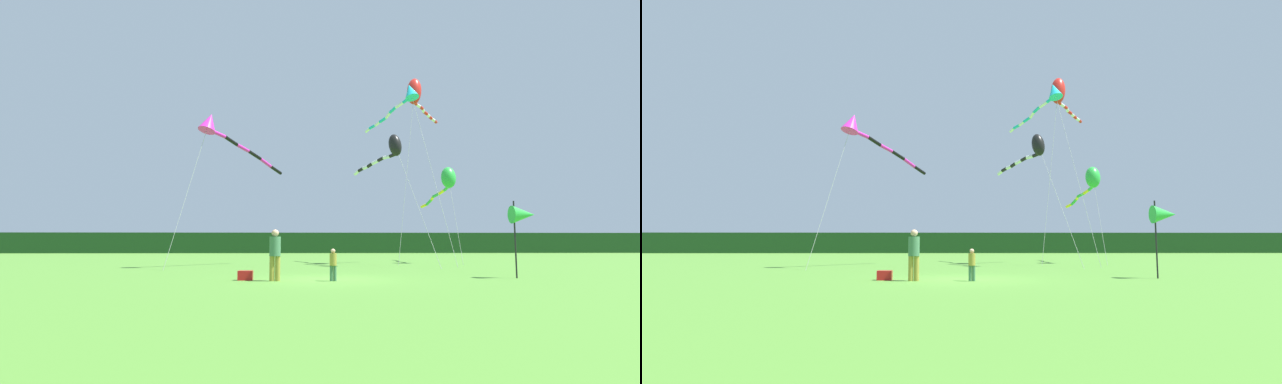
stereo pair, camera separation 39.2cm
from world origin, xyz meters
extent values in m
plane|color=#4C842D|center=(0.00, 0.00, 0.00)|extent=(120.00, 120.00, 0.00)
cube|color=#193D19|center=(0.00, 45.00, 1.33)|extent=(108.00, 3.09, 2.65)
cylinder|color=olive|center=(-1.93, -0.68, 0.44)|extent=(0.18, 0.18, 0.87)
cylinder|color=olive|center=(-1.73, -0.68, 0.44)|extent=(0.18, 0.18, 0.87)
cylinder|color=#3F724C|center=(-1.83, -0.68, 1.21)|extent=(0.40, 0.40, 0.69)
sphere|color=tan|center=(-1.83, -0.68, 1.69)|extent=(0.25, 0.25, 0.25)
cylinder|color=#3F724C|center=(0.17, -0.78, 0.27)|extent=(0.11, 0.11, 0.54)
cylinder|color=#3F724C|center=(0.29, -0.78, 0.27)|extent=(0.11, 0.11, 0.54)
cylinder|color=olive|center=(0.23, -0.78, 0.76)|extent=(0.25, 0.25, 0.43)
sphere|color=tan|center=(0.23, -0.78, 1.05)|extent=(0.16, 0.16, 0.16)
cube|color=red|center=(-2.90, -0.30, 0.17)|extent=(0.53, 0.33, 0.34)
cylinder|color=black|center=(7.30, 0.32, 1.48)|extent=(0.06, 0.06, 2.96)
cone|color=green|center=(7.65, 0.32, 2.42)|extent=(0.90, 0.70, 0.70)
cylinder|color=#B2B2B2|center=(5.57, 11.04, 5.60)|extent=(1.65, 1.92, 11.21)
ellipsoid|color=red|center=(6.38, 11.99, 11.21)|extent=(1.45, 1.47, 1.88)
cylinder|color=red|center=(6.48, 12.13, 10.46)|extent=(0.38, 0.43, 0.26)
cylinder|color=white|center=(6.72, 12.37, 10.38)|extent=(0.44, 0.39, 0.29)
cylinder|color=red|center=(6.98, 12.60, 10.30)|extent=(0.41, 0.41, 0.26)
cylinder|color=white|center=(7.18, 12.87, 10.21)|extent=(0.37, 0.45, 0.31)
cylinder|color=red|center=(7.39, 13.13, 10.10)|extent=(0.45, 0.40, 0.30)
cylinder|color=white|center=(7.64, 13.36, 10.00)|extent=(0.39, 0.43, 0.27)
cylinder|color=red|center=(7.86, 13.62, 9.92)|extent=(0.42, 0.42, 0.28)
cylinder|color=white|center=(8.11, 13.86, 9.83)|extent=(0.43, 0.40, 0.28)
cylinder|color=red|center=(8.34, 14.11, 9.77)|extent=(0.38, 0.42, 0.24)
cylinder|color=#B2B2B2|center=(6.81, 9.72, 5.50)|extent=(1.68, 3.22, 11.00)
cone|color=#1EB7CC|center=(5.98, 11.32, 11.00)|extent=(1.34, 1.45, 1.22)
cylinder|color=#1EB7CC|center=(5.81, 11.60, 10.52)|extent=(0.55, 0.71, 0.37)
cylinder|color=white|center=(5.44, 12.14, 10.34)|extent=(0.59, 0.69, 0.37)
cylinder|color=#1EB7CC|center=(5.10, 12.70, 10.16)|extent=(0.47, 0.73, 0.37)
cylinder|color=white|center=(4.89, 13.32, 9.98)|extent=(0.36, 0.74, 0.38)
cylinder|color=#1EB7CC|center=(4.64, 13.92, 9.81)|extent=(0.54, 0.70, 0.34)
cylinder|color=white|center=(4.36, 14.51, 9.70)|extent=(0.42, 0.71, 0.27)
cylinder|color=#1EB7CC|center=(4.09, 15.11, 9.62)|extent=(0.51, 0.69, 0.29)
cylinder|color=white|center=(3.83, 15.71, 9.52)|extent=(0.38, 0.71, 0.29)
cylinder|color=#B2B2B2|center=(5.36, 7.73, 3.48)|extent=(1.85, 2.36, 6.96)
ellipsoid|color=black|center=(4.44, 8.90, 6.95)|extent=(1.18, 1.25, 1.48)
cylinder|color=black|center=(4.32, 9.08, 6.39)|extent=(0.42, 0.49, 0.25)
cylinder|color=white|center=(4.03, 9.40, 6.34)|extent=(0.48, 0.44, 0.24)
cylinder|color=black|center=(3.74, 9.72, 6.27)|extent=(0.44, 0.51, 0.30)
cylinder|color=white|center=(3.46, 10.05, 6.16)|extent=(0.49, 0.49, 0.32)
cylinder|color=black|center=(3.20, 10.39, 6.03)|extent=(0.41, 0.52, 0.31)
cylinder|color=white|center=(2.97, 10.76, 5.95)|extent=(0.42, 0.50, 0.25)
cylinder|color=black|center=(2.73, 11.13, 5.87)|extent=(0.43, 0.51, 0.30)
cylinder|color=white|center=(2.51, 11.50, 5.74)|extent=(0.42, 0.54, 0.34)
cylinder|color=#B2B2B2|center=(8.81, 11.83, 2.81)|extent=(0.14, 2.01, 5.63)
ellipsoid|color=green|center=(8.75, 12.82, 5.63)|extent=(1.03, 1.32, 1.61)
cylinder|color=green|center=(8.75, 13.28, 4.98)|extent=(0.20, 0.95, 0.34)
cylinder|color=yellow|center=(8.70, 14.19, 4.84)|extent=(0.29, 0.96, 0.34)
cylinder|color=green|center=(8.56, 15.10, 4.70)|extent=(0.39, 0.96, 0.33)
cylinder|color=yellow|center=(8.54, 15.99, 4.58)|extent=(0.34, 0.96, 0.31)
cylinder|color=green|center=(8.54, 16.90, 4.37)|extent=(0.34, 1.00, 0.50)
cylinder|color=yellow|center=(8.38, 17.80, 4.16)|extent=(0.37, 0.96, 0.31)
cylinder|color=#B2B2B2|center=(-6.83, 6.74, 3.95)|extent=(1.66, 1.98, 7.90)
cone|color=#E026B2|center=(-6.01, 7.71, 7.90)|extent=(1.54, 1.57, 1.27)
cylinder|color=#E026B2|center=(-5.64, 8.08, 7.38)|extent=(0.93, 0.91, 0.42)
cylinder|color=black|center=(-4.99, 8.91, 7.14)|extent=(0.74, 1.05, 0.45)
cylinder|color=#E026B2|center=(-4.44, 9.82, 6.92)|extent=(0.75, 1.04, 0.39)
cylinder|color=black|center=(-3.84, 10.69, 6.66)|extent=(0.84, 1.01, 0.50)
cylinder|color=#E026B2|center=(-3.23, 11.56, 6.35)|extent=(0.76, 1.05, 0.52)
cylinder|color=black|center=(-2.65, 12.44, 6.02)|extent=(0.81, 1.03, 0.51)
camera|label=1|loc=(-0.80, -17.33, 1.34)|focal=26.11mm
camera|label=2|loc=(-0.41, -17.34, 1.34)|focal=26.11mm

